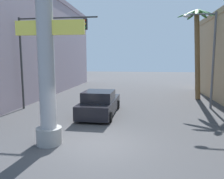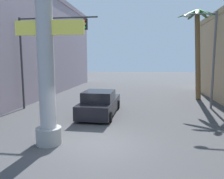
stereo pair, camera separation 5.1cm
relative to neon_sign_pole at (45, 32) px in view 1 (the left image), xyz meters
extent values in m
plane|color=#424244|center=(2.04, 10.18, -4.59)|extent=(92.87, 92.87, 0.00)
cube|color=#9E8C99|center=(-9.18, 12.13, 0.20)|extent=(8.39, 26.46, 9.57)
cylinder|color=#9E9EA3|center=(-0.01, 0.00, -0.77)|extent=(0.66, 0.66, 7.63)
cylinder|color=gray|center=(-0.01, 0.00, -4.24)|extent=(1.05, 1.05, 0.70)
cube|color=#F2E04C|center=(0.19, 0.00, 0.14)|extent=(2.78, 0.20, 0.56)
cylinder|color=#59595E|center=(8.75, 8.11, -1.19)|extent=(0.16, 0.16, 6.79)
cylinder|color=#59595E|center=(7.77, 8.11, 2.05)|extent=(1.96, 0.10, 0.10)
ellipsoid|color=beige|center=(6.79, 8.11, 1.95)|extent=(0.56, 0.28, 0.20)
cylinder|color=#333333|center=(-4.67, 6.11, -1.40)|extent=(0.14, 0.14, 6.37)
cylinder|color=#333333|center=(-1.92, 6.11, 1.68)|extent=(5.50, 0.10, 0.10)
cube|color=black|center=(0.01, 6.11, 1.23)|extent=(0.24, 0.24, 0.70)
sphere|color=red|center=(0.01, 5.98, 1.45)|extent=(0.14, 0.14, 0.14)
sphere|color=yellow|center=(0.01, 5.98, 1.23)|extent=(0.14, 0.14, 0.14)
sphere|color=green|center=(0.01, 5.98, 1.01)|extent=(0.14, 0.14, 0.14)
cylinder|color=black|center=(0.21, 7.03, -4.27)|extent=(0.23, 0.64, 0.64)
cylinder|color=black|center=(2.07, 7.01, -4.27)|extent=(0.23, 0.64, 0.64)
cylinder|color=black|center=(0.17, 3.54, -4.27)|extent=(0.23, 0.64, 0.64)
cylinder|color=black|center=(2.02, 3.51, -4.27)|extent=(0.23, 0.64, 0.64)
cube|color=black|center=(1.12, 5.27, -4.03)|extent=(2.02, 5.01, 0.80)
cube|color=black|center=(1.11, 4.90, -3.33)|extent=(1.83, 2.12, 0.60)
cylinder|color=brown|center=(8.54, 11.96, -0.79)|extent=(0.80, 0.87, 7.61)
ellipsoid|color=#28682D|center=(9.16, 11.76, 2.84)|extent=(1.65, 0.40, 0.64)
ellipsoid|color=#30692D|center=(8.88, 12.40, 2.86)|extent=(1.38, 1.46, 0.59)
ellipsoid|color=#265D2D|center=(8.06, 12.58, 2.85)|extent=(0.84, 1.68, 0.63)
ellipsoid|color=#2B752D|center=(7.50, 11.99, 2.85)|extent=(1.68, 0.76, 0.61)
ellipsoid|color=#21722D|center=(7.60, 11.33, 2.79)|extent=(1.54, 1.14, 0.81)
ellipsoid|color=#316C2D|center=(8.11, 10.96, 2.79)|extent=(0.74, 1.63, 0.79)
ellipsoid|color=#286D2D|center=(8.76, 11.06, 2.75)|extent=(1.12, 1.49, 0.92)
camera|label=1|loc=(3.81, -8.30, -1.10)|focal=35.00mm
camera|label=2|loc=(3.86, -8.30, -1.10)|focal=35.00mm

